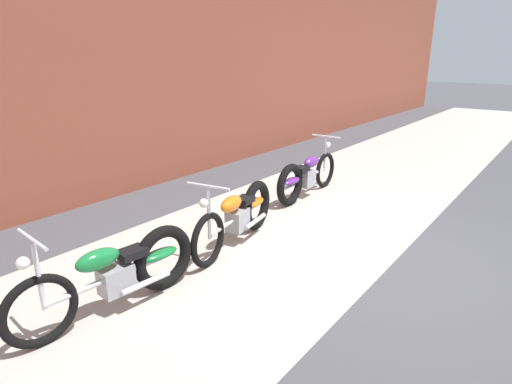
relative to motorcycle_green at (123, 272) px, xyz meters
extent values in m
plane|color=#47474C|center=(2.48, -1.84, -0.40)|extent=(80.00, 80.00, 0.00)
cube|color=#B2ADA3|center=(2.48, -0.09, -0.40)|extent=(36.00, 3.50, 0.01)
cube|color=brown|center=(2.48, 3.36, 2.57)|extent=(36.00, 0.50, 5.94)
torus|color=black|center=(-0.80, 0.07, -0.06)|extent=(0.68, 0.14, 0.68)
torus|color=black|center=(0.49, -0.04, -0.03)|extent=(0.74, 0.19, 0.73)
cylinder|color=silver|center=(-0.16, 0.01, -0.02)|extent=(1.24, 0.16, 0.06)
cube|color=#99999E|center=(-0.08, 0.01, -0.06)|extent=(0.34, 0.25, 0.28)
ellipsoid|color=#197A38|center=(-0.24, 0.02, 0.22)|extent=(0.45, 0.23, 0.20)
ellipsoid|color=#197A38|center=(0.44, -0.03, 0.03)|extent=(0.45, 0.22, 0.10)
cube|color=black|center=(0.12, -0.01, 0.16)|extent=(0.30, 0.22, 0.08)
cylinder|color=silver|center=(-0.76, 0.07, 0.25)|extent=(0.05, 0.05, 0.62)
cylinder|color=silver|center=(-0.76, 0.07, 0.61)|extent=(0.08, 0.58, 0.03)
sphere|color=white|center=(-0.86, 0.07, 0.43)|extent=(0.11, 0.11, 0.11)
cylinder|color=silver|center=(0.15, -0.16, -0.14)|extent=(0.55, 0.11, 0.06)
torus|color=black|center=(1.16, -0.06, -0.06)|extent=(0.68, 0.21, 0.68)
torus|color=black|center=(2.43, 0.18, -0.03)|extent=(0.74, 0.26, 0.73)
cylinder|color=silver|center=(1.80, 0.06, -0.02)|extent=(1.22, 0.29, 0.06)
cube|color=#99999E|center=(1.88, 0.07, -0.06)|extent=(0.36, 0.28, 0.28)
ellipsoid|color=orange|center=(1.72, 0.04, 0.22)|extent=(0.47, 0.27, 0.20)
ellipsoid|color=orange|center=(2.39, 0.17, 0.03)|extent=(0.47, 0.26, 0.10)
cube|color=black|center=(2.07, 0.11, 0.16)|extent=(0.31, 0.25, 0.08)
cylinder|color=silver|center=(1.20, -0.06, 0.25)|extent=(0.05, 0.05, 0.62)
cylinder|color=silver|center=(1.20, -0.06, 0.61)|extent=(0.14, 0.58, 0.03)
sphere|color=white|center=(1.10, -0.07, 0.43)|extent=(0.11, 0.11, 0.11)
cylinder|color=silver|center=(2.14, -0.03, -0.14)|extent=(0.55, 0.16, 0.06)
torus|color=black|center=(4.89, 0.38, -0.06)|extent=(0.68, 0.10, 0.68)
torus|color=black|center=(3.59, 0.35, -0.03)|extent=(0.73, 0.15, 0.73)
cylinder|color=silver|center=(4.24, 0.36, -0.02)|extent=(1.24, 0.09, 0.06)
cube|color=#99999E|center=(4.16, 0.36, -0.06)|extent=(0.33, 0.23, 0.28)
ellipsoid|color=#6B2D93|center=(4.32, 0.37, 0.22)|extent=(0.44, 0.20, 0.20)
ellipsoid|color=#6B2D93|center=(3.64, 0.35, 0.03)|extent=(0.44, 0.19, 0.10)
cube|color=black|center=(3.96, 0.36, 0.16)|extent=(0.29, 0.21, 0.08)
cylinder|color=silver|center=(4.85, 0.38, 0.25)|extent=(0.05, 0.05, 0.62)
cylinder|color=silver|center=(4.85, 0.38, 0.61)|extent=(0.05, 0.58, 0.03)
sphere|color=white|center=(4.95, 0.38, 0.43)|extent=(0.11, 0.11, 0.11)
cylinder|color=silver|center=(3.91, 0.50, -0.14)|extent=(0.55, 0.07, 0.06)
camera|label=1|loc=(-2.14, -3.32, 2.05)|focal=29.29mm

